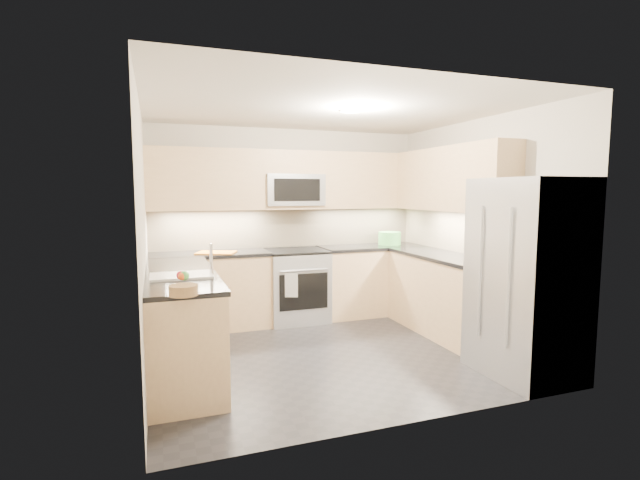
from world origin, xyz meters
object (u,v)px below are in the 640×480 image
Objects in this scene: microwave at (293,190)px; cutting_board at (216,253)px; refrigerator at (527,278)px; fruit_basket at (184,290)px; utensil_bowl at (390,238)px; gas_range at (296,286)px.

microwave is 1.28m from cutting_board.
refrigerator is 8.76× the size of fruit_basket.
utensil_bowl reaches higher than cutting_board.
utensil_bowl is at bearing -3.25° from microwave.
gas_range is 0.51× the size of refrigerator.
cutting_board is (-2.47, 2.37, 0.05)m from refrigerator.
gas_range is at bearing 56.36° from fruit_basket.
utensil_bowl is (1.38, 0.05, 0.57)m from gas_range.
cutting_board is 2.18× the size of fruit_basket.
microwave is at bearing 119.62° from refrigerator.
refrigerator is at bearing -2.64° from fruit_basket.
microwave is 3.04m from refrigerator.
microwave is 2.94m from fruit_basket.
refrigerator reaches higher than cutting_board.
cutting_board is (-1.02, -0.18, -0.75)m from microwave.
microwave reaches higher than refrigerator.
utensil_bowl is (-0.07, 2.47, 0.13)m from refrigerator.
gas_range is 1.25m from microwave.
refrigerator is (1.45, -2.43, 0.45)m from gas_range.
gas_range is 1.49m from utensil_bowl.
refrigerator is 2.48m from utensil_bowl.
cutting_board is at bearing 77.33° from fruit_basket.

